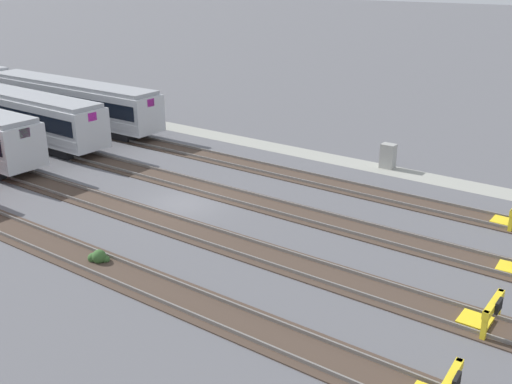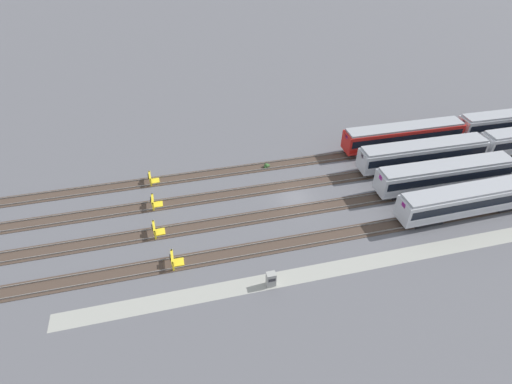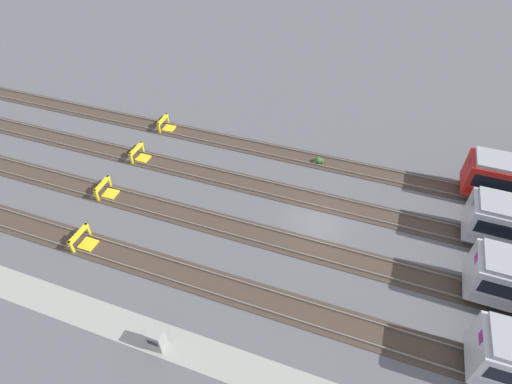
# 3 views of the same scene
# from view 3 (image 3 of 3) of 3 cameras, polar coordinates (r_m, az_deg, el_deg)

# --- Properties ---
(ground_plane) EXTENTS (400.00, 400.00, 0.00)m
(ground_plane) POSITION_cam_3_polar(r_m,az_deg,el_deg) (30.58, 8.86, -4.62)
(ground_plane) COLOR #5B5B60
(service_walkway) EXTENTS (54.00, 2.00, 0.01)m
(service_walkway) POSITION_cam_3_polar(r_m,az_deg,el_deg) (24.04, 1.66, -25.02)
(service_walkway) COLOR #9E9E93
(service_walkway) RESTS_ON ground
(rail_track_nearest) EXTENTS (90.00, 2.23, 0.21)m
(rail_track_nearest) POSITION_cam_3_polar(r_m,az_deg,el_deg) (26.00, 4.95, -16.19)
(rail_track_nearest) COLOR #47382D
(rail_track_nearest) RESTS_ON ground
(rail_track_near_inner) EXTENTS (90.00, 2.24, 0.21)m
(rail_track_near_inner) POSITION_cam_3_polar(r_m,az_deg,el_deg) (28.89, 7.73, -8.03)
(rail_track_near_inner) COLOR #47382D
(rail_track_near_inner) RESTS_ON ground
(rail_track_middle) EXTENTS (90.00, 2.24, 0.21)m
(rail_track_middle) POSITION_cam_3_polar(r_m,az_deg,el_deg) (32.32, 9.88, -1.46)
(rail_track_middle) COLOR #47382D
(rail_track_middle) RESTS_ON ground
(rail_track_far_inner) EXTENTS (90.00, 2.23, 0.21)m
(rail_track_far_inner) POSITION_cam_3_polar(r_m,az_deg,el_deg) (36.12, 11.59, 3.79)
(rail_track_far_inner) COLOR #47382D
(rail_track_far_inner) RESTS_ON ground
(bumper_stop_nearest_track) EXTENTS (1.35, 2.00, 1.22)m
(bumper_stop_nearest_track) POSITION_cam_3_polar(r_m,az_deg,el_deg) (31.11, -23.49, -6.25)
(bumper_stop_nearest_track) COLOR yellow
(bumper_stop_nearest_track) RESTS_ON ground
(bumper_stop_near_inner_track) EXTENTS (1.38, 2.01, 1.22)m
(bumper_stop_near_inner_track) POSITION_cam_3_polar(r_m,az_deg,el_deg) (34.47, -20.65, 0.34)
(bumper_stop_near_inner_track) COLOR yellow
(bumper_stop_near_inner_track) RESTS_ON ground
(bumper_stop_middle_track) EXTENTS (1.35, 2.00, 1.22)m
(bumper_stop_middle_track) POSITION_cam_3_polar(r_m,az_deg,el_deg) (37.37, -16.32, 5.23)
(bumper_stop_middle_track) COLOR yellow
(bumper_stop_middle_track) RESTS_ON ground
(bumper_stop_far_inner_track) EXTENTS (1.37, 2.01, 1.22)m
(bumper_stop_far_inner_track) POSITION_cam_3_polar(r_m,az_deg,el_deg) (40.78, -12.79, 9.40)
(bumper_stop_far_inner_track) COLOR yellow
(bumper_stop_far_inner_track) RESTS_ON ground
(electrical_cabinet) EXTENTS (0.90, 0.73, 1.60)m
(electrical_cabinet) POSITION_cam_3_polar(r_m,az_deg,el_deg) (24.70, -14.03, -19.77)
(electrical_cabinet) COLOR #9E9E99
(electrical_cabinet) RESTS_ON ground
(weed_clump) EXTENTS (0.92, 0.70, 0.64)m
(weed_clump) POSITION_cam_3_polar(r_m,az_deg,el_deg) (36.00, 8.92, 4.45)
(weed_clump) COLOR #38602D
(weed_clump) RESTS_ON ground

